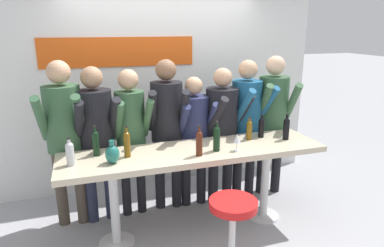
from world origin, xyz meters
TOP-DOWN VIEW (x-y plane):
  - ground_plane at (0.00, 0.00)m, footprint 40.00×40.00m
  - back_wall at (-0.01, 1.34)m, footprint 4.30×0.12m
  - tasting_table at (0.00, 0.00)m, footprint 2.70×0.67m
  - bar_stool at (0.11, -0.70)m, footprint 0.44×0.44m
  - person_far_left at (-1.25, 0.54)m, footprint 0.49×0.60m
  - person_left at (-0.94, 0.52)m, footprint 0.48×0.58m
  - person_center_left at (-0.57, 0.54)m, footprint 0.41×0.53m
  - person_center at (-0.15, 0.56)m, footprint 0.49×0.60m
  - person_center_right at (0.17, 0.54)m, footprint 0.43×0.51m
  - person_right at (0.51, 0.50)m, footprint 0.53×0.61m
  - person_far_right at (0.84, 0.53)m, footprint 0.49×0.60m
  - person_rightmost at (1.21, 0.53)m, footprint 0.50×0.62m
  - wine_bottle_0 at (0.20, -0.09)m, footprint 0.07×0.07m
  - wine_bottle_1 at (-1.20, -0.03)m, footprint 0.07×0.07m
  - wine_bottle_2 at (1.06, -0.00)m, footprint 0.07×0.07m
  - wine_bottle_3 at (-0.96, 0.15)m, footprint 0.07×0.07m
  - wine_bottle_4 at (0.67, 0.12)m, footprint 0.06×0.06m
  - wine_bottle_5 at (0.84, 0.16)m, footprint 0.07×0.07m
  - wine_bottle_6 at (-0.01, -0.16)m, footprint 0.06×0.06m
  - wine_bottle_7 at (-0.68, 0.02)m, footprint 0.06×0.06m
  - wine_glass_0 at (0.39, -0.16)m, footprint 0.07×0.07m
  - decorative_vase at (-0.83, -0.10)m, footprint 0.13×0.13m

SIDE VIEW (x-z plane):
  - ground_plane at x=0.00m, z-range 0.00..0.00m
  - bar_stool at x=0.11m, z-range 0.12..0.81m
  - tasting_table at x=0.00m, z-range 0.34..1.26m
  - person_center_right at x=0.17m, z-range 0.18..1.77m
  - decorative_vase at x=-0.83m, z-range 0.90..1.12m
  - person_right at x=0.51m, z-range 0.19..1.87m
  - wine_bottle_4 at x=0.67m, z-range 0.91..1.17m
  - wine_bottle_1 at x=-1.20m, z-range 0.91..1.17m
  - wine_bottle_5 at x=0.84m, z-range 0.91..1.18m
  - wine_glass_0 at x=0.39m, z-range 0.96..1.13m
  - wine_bottle_2 at x=1.06m, z-range 0.91..1.20m
  - wine_bottle_6 at x=-0.01m, z-range 0.91..1.21m
  - wine_bottle_3 at x=-0.96m, z-range 0.91..1.21m
  - wine_bottle_7 at x=-0.68m, z-range 0.91..1.22m
  - wine_bottle_0 at x=0.20m, z-range 0.91..1.22m
  - person_center_left at x=-0.57m, z-range 0.21..1.91m
  - person_left at x=-0.94m, z-range 0.21..1.95m
  - person_far_right at x=0.84m, z-range 0.21..1.97m
  - person_center at x=-0.15m, z-range 0.22..2.00m
  - person_rightmost at x=1.21m, z-range 0.22..2.01m
  - person_far_left at x=-1.25m, z-range 0.22..2.03m
  - back_wall at x=-0.01m, z-range 0.01..2.69m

